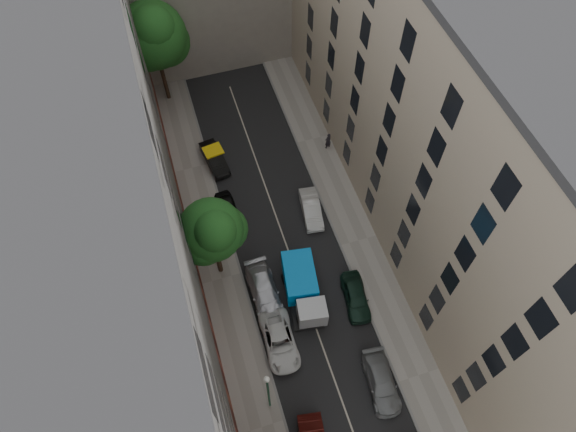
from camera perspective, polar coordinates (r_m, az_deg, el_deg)
name	(u,v)px	position (r m, az deg, el deg)	size (l,w,h in m)	color
ground	(292,260)	(39.63, 0.40, -4.89)	(120.00, 120.00, 0.00)	#4C4C49
road_surface	(292,260)	(39.62, 0.40, -4.89)	(8.00, 44.00, 0.02)	black
sidewalk_left	(222,279)	(39.14, -7.35, -6.94)	(3.00, 44.00, 0.15)	gray
sidewalk_right	(358,241)	(40.73, 7.80, -2.75)	(3.00, 44.00, 0.15)	gray
building_left	(109,229)	(31.03, -19.24, -1.42)	(8.00, 44.00, 20.00)	#4B4846
building_right	(456,141)	(34.88, 18.16, 7.87)	(8.00, 44.00, 20.00)	tan
tarp_truck	(303,288)	(37.09, 1.67, -8.00)	(2.89, 5.67, 2.49)	black
car_left_2	(280,341)	(36.40, -0.94, -13.70)	(2.15, 4.67, 1.30)	silver
car_left_3	(264,291)	(37.74, -2.67, -8.34)	(2.00, 4.91, 1.43)	silver
car_left_4	(229,211)	(41.41, -6.62, 0.56)	(1.53, 3.81, 1.30)	black
car_left_5	(215,158)	(44.74, -8.17, 6.35)	(1.41, 4.05, 1.34)	black
car_right_1	(381,383)	(36.12, 10.34, -17.75)	(1.80, 4.42, 1.28)	gray
car_right_2	(356,297)	(37.87, 7.54, -8.88)	(1.63, 4.05, 1.38)	black
car_right_3	(311,209)	(41.28, 2.60, 0.79)	(1.39, 3.98, 1.31)	silver
tree_mid	(213,232)	(34.40, -8.32, -1.79)	(4.78, 4.41, 8.34)	#382619
tree_far	(154,38)	(46.76, -14.64, 18.61)	(5.91, 5.72, 10.18)	#382619
lamp_post	(268,390)	(31.93, -2.24, -18.74)	(0.36, 0.36, 6.41)	#165033
pedestrian	(328,141)	(45.24, 4.47, 8.32)	(0.63, 0.41, 1.73)	black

